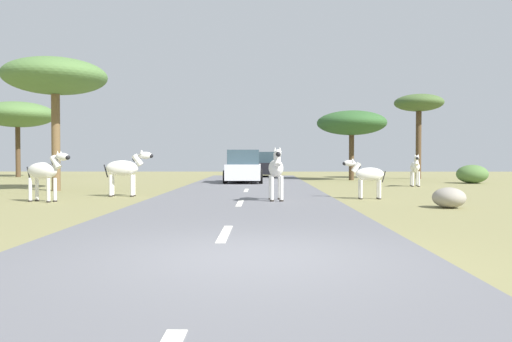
# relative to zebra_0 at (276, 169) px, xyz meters

# --- Properties ---
(ground_plane) EXTENTS (90.00, 90.00, 0.00)m
(ground_plane) POSITION_rel_zebra_0_xyz_m (-0.59, -8.91, -1.03)
(ground_plane) COLOR olive
(road) EXTENTS (6.00, 64.00, 0.05)m
(road) POSITION_rel_zebra_0_xyz_m (-1.07, -8.91, -1.00)
(road) COLOR slate
(road) RESTS_ON ground_plane
(lane_markings) EXTENTS (0.16, 56.00, 0.01)m
(lane_markings) POSITION_rel_zebra_0_xyz_m (-1.07, -9.91, -0.97)
(lane_markings) COLOR silver
(lane_markings) RESTS_ON road
(zebra_0) EXTENTS (0.50, 1.74, 1.64)m
(zebra_0) POSITION_rel_zebra_0_xyz_m (0.00, 0.00, 0.00)
(zebra_0) COLOR silver
(zebra_0) RESTS_ON road
(zebra_1) EXTENTS (1.61, 0.84, 1.59)m
(zebra_1) POSITION_rel_zebra_0_xyz_m (-7.16, 0.08, -0.08)
(zebra_1) COLOR silver
(zebra_1) RESTS_ON ground_plane
(zebra_2) EXTENTS (0.61, 1.63, 1.55)m
(zebra_2) POSITION_rel_zebra_0_xyz_m (6.88, 8.90, -0.10)
(zebra_2) COLOR silver
(zebra_2) RESTS_ON ground_plane
(zebra_3) EXTENTS (1.44, 0.39, 1.35)m
(zebra_3) POSITION_rel_zebra_0_xyz_m (3.05, 1.30, -0.22)
(zebra_3) COLOR silver
(zebra_3) RESTS_ON ground_plane
(zebra_4) EXTENTS (1.75, 0.49, 1.65)m
(zebra_4) POSITION_rel_zebra_0_xyz_m (-5.28, 2.34, -0.04)
(zebra_4) COLOR silver
(zebra_4) RESTS_ON ground_plane
(car_0) EXTENTS (2.02, 4.34, 1.74)m
(car_0) POSITION_rel_zebra_0_xyz_m (-1.41, 11.81, -0.18)
(car_0) COLOR silver
(car_0) RESTS_ON road
(car_1) EXTENTS (2.21, 4.43, 1.74)m
(car_1) POSITION_rel_zebra_0_xyz_m (-0.33, 20.97, -0.18)
(car_1) COLOR black
(car_1) RESTS_ON road
(tree_1) EXTENTS (4.19, 4.19, 5.46)m
(tree_1) POSITION_rel_zebra_0_xyz_m (-8.97, 5.46, 3.66)
(tree_1) COLOR brown
(tree_1) RESTS_ON ground_plane
(tree_2) EXTENTS (3.16, 3.16, 5.52)m
(tree_2) POSITION_rel_zebra_0_xyz_m (9.79, 18.01, 3.81)
(tree_2) COLOR #4C3823
(tree_2) RESTS_ON ground_plane
(tree_4) EXTENTS (4.26, 4.26, 4.27)m
(tree_4) POSITION_rel_zebra_0_xyz_m (5.07, 15.99, 2.47)
(tree_4) COLOR #4C3823
(tree_4) RESTS_ON ground_plane
(tree_5) EXTENTS (5.16, 5.16, 5.38)m
(tree_5) POSITION_rel_zebra_0_xyz_m (-17.94, 20.95, 3.43)
(tree_5) COLOR #4C3823
(tree_5) RESTS_ON ground_plane
(bush_0) EXTENTS (1.66, 1.50, 1.00)m
(bush_0) POSITION_rel_zebra_0_xyz_m (10.87, 12.01, -0.53)
(bush_0) COLOR #4C7038
(bush_0) RESTS_ON ground_plane
(rock_0) EXTENTS (0.88, 0.94, 0.56)m
(rock_0) POSITION_rel_zebra_0_xyz_m (4.66, -1.71, -0.75)
(rock_0) COLOR gray
(rock_0) RESTS_ON ground_plane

